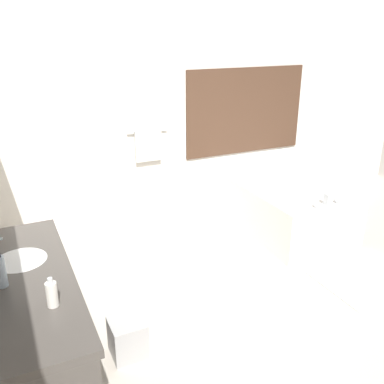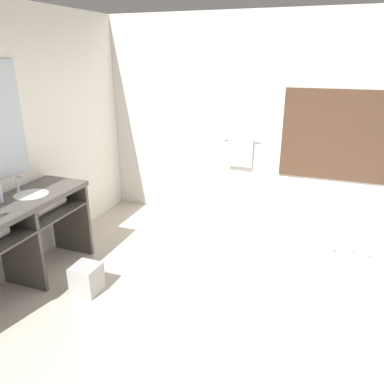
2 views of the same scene
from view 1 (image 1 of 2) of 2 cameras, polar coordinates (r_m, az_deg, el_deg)
The scene contains 8 objects.
ground_plane at distance 3.94m, azimuth 10.03°, elevation -14.79°, with size 16.00×16.00×0.00m, color beige.
wall_back_with_blinds at distance 5.26m, azimuth -2.76°, elevation 10.78°, with size 7.40×0.13×2.70m.
vanity_counter at distance 2.91m, azimuth -20.81°, elevation -14.46°, with size 0.56×1.58×0.90m.
bathtub at distance 5.28m, azimuth 11.66°, elevation -1.29°, with size 1.00×1.74×0.69m.
water_bottle_1 at distance 2.69m, azimuth -24.20°, elevation -9.62°, with size 0.06×0.06×0.21m.
soap_dispenser at distance 2.43m, azimuth -18.19°, elevation -12.78°, with size 0.06×0.06×0.17m.
waste_bin at distance 3.37m, azimuth -8.57°, elevation -18.68°, with size 0.25×0.25×0.29m.
bath_mat at distance 4.40m, azimuth 20.32°, elevation -11.60°, with size 0.47×0.70×0.02m.
Camera 1 is at (-1.93, -2.56, 2.29)m, focal length 40.00 mm.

